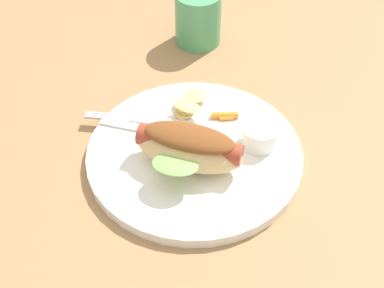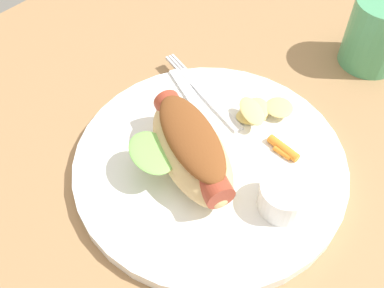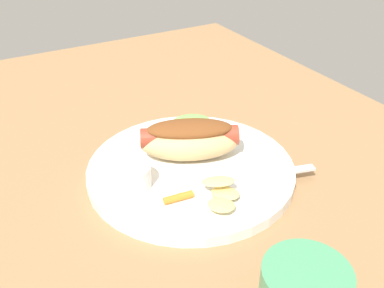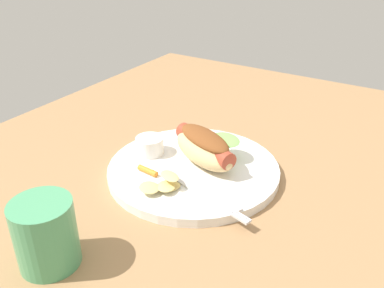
{
  "view_description": "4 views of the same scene",
  "coord_description": "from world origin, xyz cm",
  "px_view_note": "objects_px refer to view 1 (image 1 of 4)",
  "views": [
    {
      "loc": [
        52.5,
        -9.73,
        58.32
      ],
      "look_at": [
        0.4,
        -2.75,
        4.95
      ],
      "focal_mm": 53.35,
      "sensor_mm": 36.0,
      "label": 1
    },
    {
      "loc": [
        21.76,
        15.77,
        40.26
      ],
      "look_at": [
        -0.4,
        -3.89,
        3.73
      ],
      "focal_mm": 41.61,
      "sensor_mm": 36.0,
      "label": 2
    },
    {
      "loc": [
        -47.14,
        23.4,
        37.96
      ],
      "look_at": [
        -3.06,
        -1.46,
        6.31
      ],
      "focal_mm": 41.27,
      "sensor_mm": 36.0,
      "label": 3
    },
    {
      "loc": [
        -54.11,
        -34.52,
        38.94
      ],
      "look_at": [
        -1.03,
        -1.61,
        5.56
      ],
      "focal_mm": 38.66,
      "sensor_mm": 36.0,
      "label": 4
    }
  ],
  "objects_px": {
    "knife": "(145,129)",
    "carrot_garnish": "(225,116)",
    "sauce_ramekin": "(260,135)",
    "plate": "(194,155)",
    "fork": "(139,120)",
    "chips_pile": "(188,105)",
    "hot_dog": "(189,147)",
    "drinking_cup": "(198,18)"
  },
  "relations": [
    {
      "from": "hot_dog",
      "to": "sauce_ramekin",
      "type": "relative_size",
      "value": 3.1
    },
    {
      "from": "sauce_ramekin",
      "to": "fork",
      "type": "height_order",
      "value": "sauce_ramekin"
    },
    {
      "from": "sauce_ramekin",
      "to": "hot_dog",
      "type": "bearing_deg",
      "value": -76.51
    },
    {
      "from": "plate",
      "to": "knife",
      "type": "relative_size",
      "value": 2.22
    },
    {
      "from": "fork",
      "to": "chips_pile",
      "type": "relative_size",
      "value": 1.95
    },
    {
      "from": "plate",
      "to": "hot_dog",
      "type": "bearing_deg",
      "value": -25.17
    },
    {
      "from": "plate",
      "to": "knife",
      "type": "distance_m",
      "value": 0.08
    },
    {
      "from": "fork",
      "to": "drinking_cup",
      "type": "height_order",
      "value": "drinking_cup"
    },
    {
      "from": "hot_dog",
      "to": "drinking_cup",
      "type": "bearing_deg",
      "value": -75.39
    },
    {
      "from": "knife",
      "to": "carrot_garnish",
      "type": "height_order",
      "value": "carrot_garnish"
    },
    {
      "from": "sauce_ramekin",
      "to": "chips_pile",
      "type": "distance_m",
      "value": 0.12
    },
    {
      "from": "hot_dog",
      "to": "drinking_cup",
      "type": "relative_size",
      "value": 1.72
    },
    {
      "from": "hot_dog",
      "to": "knife",
      "type": "bearing_deg",
      "value": -28.11
    },
    {
      "from": "chips_pile",
      "to": "drinking_cup",
      "type": "distance_m",
      "value": 0.2
    },
    {
      "from": "sauce_ramekin",
      "to": "drinking_cup",
      "type": "height_order",
      "value": "drinking_cup"
    },
    {
      "from": "sauce_ramekin",
      "to": "knife",
      "type": "distance_m",
      "value": 0.16
    },
    {
      "from": "plate",
      "to": "hot_dog",
      "type": "xyz_separation_m",
      "value": [
        0.02,
        -0.01,
        0.04
      ]
    },
    {
      "from": "chips_pile",
      "to": "carrot_garnish",
      "type": "relative_size",
      "value": 1.93
    },
    {
      "from": "plate",
      "to": "sauce_ramekin",
      "type": "bearing_deg",
      "value": 92.08
    },
    {
      "from": "hot_dog",
      "to": "sauce_ramekin",
      "type": "height_order",
      "value": "hot_dog"
    },
    {
      "from": "chips_pile",
      "to": "carrot_garnish",
      "type": "xyz_separation_m",
      "value": [
        0.03,
        0.05,
        -0.0
      ]
    },
    {
      "from": "knife",
      "to": "carrot_garnish",
      "type": "xyz_separation_m",
      "value": [
        -0.01,
        0.12,
        0.0
      ]
    },
    {
      "from": "hot_dog",
      "to": "fork",
      "type": "relative_size",
      "value": 1.05
    },
    {
      "from": "hot_dog",
      "to": "sauce_ramekin",
      "type": "xyz_separation_m",
      "value": [
        -0.02,
        0.1,
        -0.02
      ]
    },
    {
      "from": "sauce_ramekin",
      "to": "chips_pile",
      "type": "relative_size",
      "value": 0.66
    },
    {
      "from": "fork",
      "to": "knife",
      "type": "height_order",
      "value": "same"
    },
    {
      "from": "hot_dog",
      "to": "carrot_garnish",
      "type": "height_order",
      "value": "hot_dog"
    },
    {
      "from": "fork",
      "to": "chips_pile",
      "type": "height_order",
      "value": "chips_pile"
    },
    {
      "from": "knife",
      "to": "chips_pile",
      "type": "height_order",
      "value": "chips_pile"
    },
    {
      "from": "chips_pile",
      "to": "carrot_garnish",
      "type": "distance_m",
      "value": 0.06
    },
    {
      "from": "fork",
      "to": "carrot_garnish",
      "type": "height_order",
      "value": "carrot_garnish"
    },
    {
      "from": "knife",
      "to": "drinking_cup",
      "type": "height_order",
      "value": "drinking_cup"
    },
    {
      "from": "plate",
      "to": "drinking_cup",
      "type": "distance_m",
      "value": 0.29
    },
    {
      "from": "knife",
      "to": "plate",
      "type": "bearing_deg",
      "value": 164.72
    },
    {
      "from": "knife",
      "to": "hot_dog",
      "type": "bearing_deg",
      "value": 150.17
    },
    {
      "from": "hot_dog",
      "to": "fork",
      "type": "bearing_deg",
      "value": -31.51
    },
    {
      "from": "hot_dog",
      "to": "chips_pile",
      "type": "bearing_deg",
      "value": -71.83
    },
    {
      "from": "sauce_ramekin",
      "to": "chips_pile",
      "type": "height_order",
      "value": "sauce_ramekin"
    },
    {
      "from": "chips_pile",
      "to": "carrot_garnish",
      "type": "bearing_deg",
      "value": 63.17
    },
    {
      "from": "plate",
      "to": "carrot_garnish",
      "type": "bearing_deg",
      "value": 138.71
    },
    {
      "from": "fork",
      "to": "carrot_garnish",
      "type": "relative_size",
      "value": 3.76
    },
    {
      "from": "plate",
      "to": "fork",
      "type": "relative_size",
      "value": 1.96
    }
  ]
}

